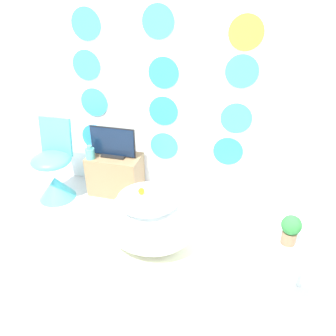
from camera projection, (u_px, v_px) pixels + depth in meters
name	position (u px, v px, depth m)	size (l,w,h in m)	color
ground_plane	(98.00, 309.00, 2.36)	(12.00, 12.00, 0.00)	silver
wall_back_dotted	(160.00, 73.00, 3.15)	(4.21, 0.05, 2.60)	white
rug	(141.00, 249.00, 2.88)	(1.33, 0.94, 0.01)	silver
bathtub	(149.00, 222.00, 2.81)	(0.80, 0.63, 0.52)	white
rubber_duck	(141.00, 191.00, 2.70)	(0.06, 0.06, 0.07)	yellow
chair	(54.00, 174.00, 3.47)	(0.41, 0.41, 0.86)	#4CC6DB
tv_cabinet	(116.00, 174.00, 3.59)	(0.56, 0.34, 0.44)	#8E704C
tv	(113.00, 144.00, 3.41)	(0.49, 0.12, 0.33)	black
vase	(90.00, 153.00, 3.41)	(0.10, 0.10, 0.15)	#51B2AD
side_table	(285.00, 255.00, 2.22)	(0.42, 0.40, 0.55)	silver
potted_plant_left	(291.00, 229.00, 2.11)	(0.13, 0.13, 0.21)	#8C6B4C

